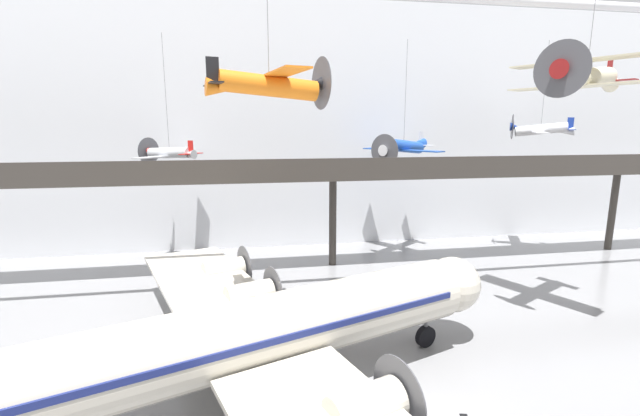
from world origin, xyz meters
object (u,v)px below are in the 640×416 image
object	(u,v)px
suspended_plane_white_twin	(541,130)
suspended_plane_orange_highwing	(269,85)
airliner_silver_main	(240,339)
suspended_plane_cream_biplane	(586,77)
suspended_plane_silver_racer	(169,153)
suspended_plane_blue_trainer	(404,146)

from	to	relation	value
suspended_plane_white_twin	suspended_plane_orange_highwing	size ratio (longest dim) A/B	1.10
airliner_silver_main	suspended_plane_cream_biplane	xyz separation A→B (m)	(21.81, 6.24, 12.58)
suspended_plane_cream_biplane	suspended_plane_silver_racer	size ratio (longest dim) A/B	0.77
suspended_plane_cream_biplane	suspended_plane_orange_highwing	world-z (taller)	suspended_plane_cream_biplane
suspended_plane_cream_biplane	airliner_silver_main	bearing A→B (deg)	-10.74
suspended_plane_silver_racer	suspended_plane_blue_trainer	distance (m)	22.22
suspended_plane_silver_racer	suspended_plane_orange_highwing	bearing A→B (deg)	153.06
suspended_plane_white_twin	suspended_plane_cream_biplane	bearing A→B (deg)	89.62
suspended_plane_orange_highwing	suspended_plane_blue_trainer	size ratio (longest dim) A/B	0.72
suspended_plane_blue_trainer	airliner_silver_main	bearing A→B (deg)	18.39
suspended_plane_orange_highwing	airliner_silver_main	bearing A→B (deg)	-118.95
suspended_plane_white_twin	suspended_plane_cream_biplane	size ratio (longest dim) A/B	1.06
suspended_plane_white_twin	suspended_plane_silver_racer	xyz separation A→B (m)	(-35.86, 2.32, -2.07)
suspended_plane_blue_trainer	suspended_plane_cream_biplane	bearing A→B (deg)	75.10
suspended_plane_white_twin	suspended_plane_orange_highwing	world-z (taller)	suspended_plane_orange_highwing
suspended_plane_white_twin	suspended_plane_cream_biplane	xyz separation A→B (m)	(-7.71, -14.11, 3.42)
suspended_plane_white_twin	suspended_plane_orange_highwing	bearing A→B (deg)	55.20
airliner_silver_main	suspended_plane_orange_highwing	bearing A→B (deg)	53.37
suspended_plane_white_twin	suspended_plane_silver_racer	bearing A→B (deg)	24.57
airliner_silver_main	suspended_plane_white_twin	size ratio (longest dim) A/B	3.68
suspended_plane_silver_racer	suspended_plane_blue_trainer	bearing A→B (deg)	-145.82
suspended_plane_cream_biplane	suspended_plane_blue_trainer	bearing A→B (deg)	-95.92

